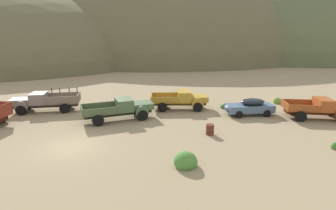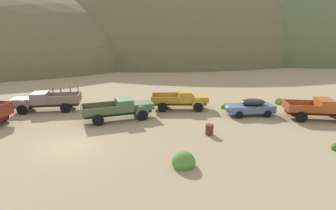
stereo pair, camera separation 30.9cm
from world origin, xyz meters
name	(u,v)px [view 2 (the right image)]	position (x,y,z in m)	size (l,w,h in m)	color
ground_plane	(69,147)	(0.00, 0.00, 0.00)	(300.00, 300.00, 0.00)	#998460
hill_distant	(23,61)	(-29.37, 59.27, 0.00)	(76.97, 70.20, 36.66)	brown
hill_center	(166,56)	(11.36, 72.77, 0.00)	(94.84, 76.41, 52.57)	brown
hill_far_right	(283,54)	(53.88, 76.48, 0.00)	(95.68, 78.87, 49.06)	#56603D
truck_primer_gray	(42,101)	(-5.12, 9.06, 1.00)	(6.60, 2.74, 2.16)	#3D322D
truck_weathered_green	(124,108)	(3.23, 5.94, 0.99)	(6.60, 3.76, 1.89)	#232B1B
truck_mustard	(184,100)	(9.09, 8.78, 0.99)	(5.86, 2.75, 1.89)	#593D12
car_chalk_blue	(249,107)	(14.95, 6.21, 0.81)	(4.72, 2.08, 1.57)	slate
truck_oxide_orange	(323,109)	(21.15, 4.54, 0.99)	(5.97, 3.35, 1.89)	#51220D
oil_drum_by_truck	(209,130)	(10.14, 1.55, 0.41)	(0.65, 0.65, 0.82)	#5B2819
bush_front_right	(184,162)	(7.55, -3.28, 0.30)	(1.43, 1.24, 1.21)	#4C8438
bush_back_edge	(279,102)	(19.84, 10.08, 0.21)	(1.07, 0.97, 0.88)	olive
bush_lone_scrub	(336,147)	(18.03, -1.72, 0.16)	(0.60, 0.59, 0.64)	#3D702D
bush_front_left	(225,107)	(13.41, 8.64, 0.16)	(0.86, 0.74, 0.59)	#3D702D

